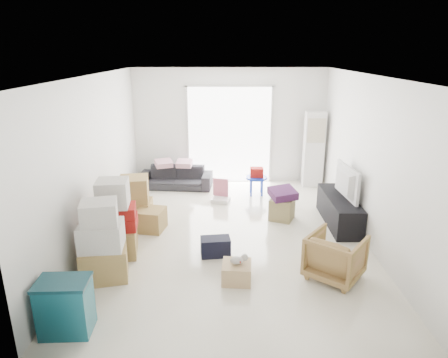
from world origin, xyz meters
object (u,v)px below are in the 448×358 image
at_px(ac_tower, 314,150).
at_px(kids_table, 257,176).
at_px(armchair, 336,254).
at_px(wood_crate, 237,272).
at_px(ottoman, 282,209).
at_px(television, 341,193).
at_px(tv_console, 339,210).
at_px(sofa, 176,174).
at_px(storage_bins, 65,306).

bearing_deg(ac_tower, kids_table, -155.09).
distance_m(ac_tower, armchair, 4.11).
distance_m(armchair, wood_crate, 1.40).
xyz_separation_m(ottoman, wood_crate, (-0.92, -2.14, -0.07)).
bearing_deg(television, tv_console, -4.96).
bearing_deg(sofa, kids_table, -10.14).
xyz_separation_m(tv_console, armchair, (-0.56, -1.86, 0.10)).
xyz_separation_m(tv_console, storage_bins, (-3.90, -3.01, 0.07)).
bearing_deg(ottoman, tv_console, -10.57).
height_order(tv_console, kids_table, kids_table).
xyz_separation_m(television, storage_bins, (-3.90, -3.01, -0.26)).
height_order(armchair, kids_table, armchair).
height_order(ac_tower, storage_bins, ac_tower).
bearing_deg(ac_tower, tv_console, -88.69).
distance_m(ottoman, wood_crate, 2.33).
distance_m(tv_console, armchair, 1.94).
bearing_deg(wood_crate, storage_bins, -151.63).
distance_m(tv_console, storage_bins, 4.93).
bearing_deg(storage_bins, armchair, 19.02).
height_order(tv_console, television, television).
distance_m(ac_tower, sofa, 3.25).
xyz_separation_m(ac_tower, wood_crate, (-1.89, -4.13, -0.74)).
distance_m(ac_tower, ottoman, 2.32).
relative_size(sofa, armchair, 2.33).
height_order(television, wood_crate, television).
bearing_deg(tv_console, wood_crate, -134.88).
relative_size(ac_tower, sofa, 1.05).
xyz_separation_m(sofa, storage_bins, (-0.65, -5.04, 0.00)).
height_order(armchair, storage_bins, armchair).
bearing_deg(ac_tower, television, -88.69).
bearing_deg(kids_table, storage_bins, -118.65).
relative_size(tv_console, sofa, 0.94).
distance_m(armchair, kids_table, 3.51).
bearing_deg(television, sofa, 53.01).
xyz_separation_m(sofa, kids_table, (1.84, -0.48, 0.11)).
distance_m(storage_bins, ottoman, 4.30).
height_order(ac_tower, tv_console, ac_tower).
relative_size(television, kids_table, 1.64).
bearing_deg(kids_table, ac_tower, 24.91).
height_order(television, armchair, armchair).
relative_size(ac_tower, wood_crate, 4.38).
bearing_deg(ottoman, storage_bins, -131.95).
distance_m(ac_tower, tv_console, 2.27).
bearing_deg(armchair, television, -68.92).
xyz_separation_m(armchair, storage_bins, (-3.34, -1.15, -0.03)).
relative_size(ac_tower, storage_bins, 2.66).
relative_size(armchair, kids_table, 1.17).
bearing_deg(tv_console, kids_table, 132.20).
relative_size(television, ottoman, 2.44).
relative_size(sofa, ottoman, 4.05).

